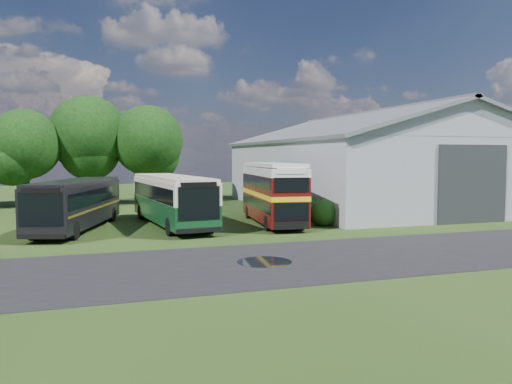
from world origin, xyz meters
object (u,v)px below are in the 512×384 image
object	(u,v)px
bus_green_single	(172,199)
bus_maroon_double	(273,194)
bus_dark_single	(77,203)
storage_shed	(371,158)

from	to	relation	value
bus_green_single	bus_maroon_double	size ratio (longest dim) A/B	1.24
bus_maroon_double	bus_dark_single	distance (m)	11.75
storage_shed	bus_dark_single	size ratio (longest dim) A/B	2.32
storage_shed	bus_maroon_double	world-z (taller)	storage_shed
storage_shed	bus_maroon_double	bearing A→B (deg)	-145.95
bus_green_single	bus_maroon_double	distance (m)	6.29
bus_dark_single	bus_maroon_double	bearing A→B (deg)	11.20
storage_shed	bus_green_single	distance (m)	19.76
bus_maroon_double	bus_green_single	bearing A→B (deg)	176.89
storage_shed	bus_green_single	world-z (taller)	storage_shed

